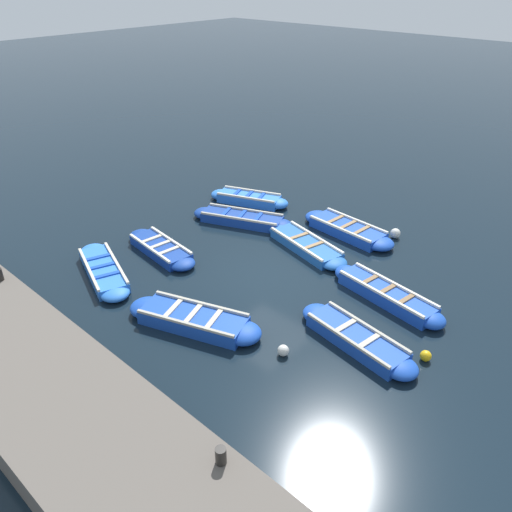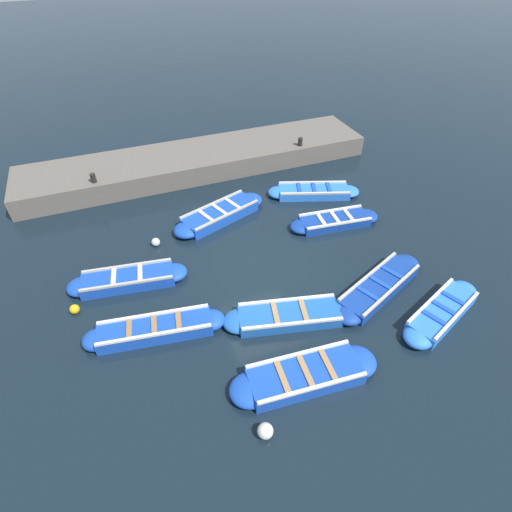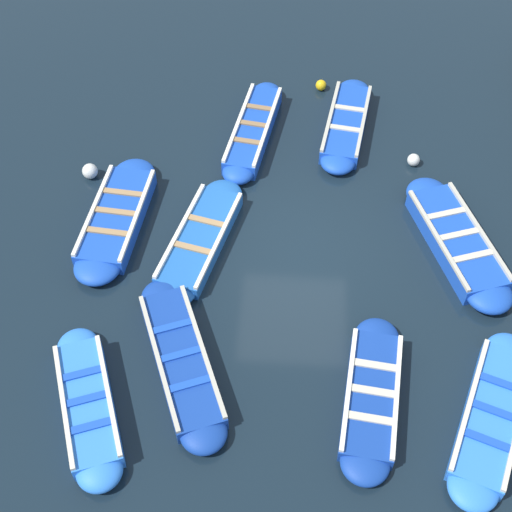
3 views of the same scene
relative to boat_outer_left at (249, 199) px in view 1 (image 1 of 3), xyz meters
name	(u,v)px [view 1 (image 1 of 3)]	position (x,y,z in m)	size (l,w,h in m)	color
ground_plane	(266,273)	(3.50, 3.97, -0.19)	(120.00, 120.00, 0.00)	black
boat_outer_left	(249,199)	(0.00, 0.00, 0.00)	(1.91, 3.33, 0.43)	blue
boat_near_quay	(387,295)	(2.29, 7.48, 0.01)	(1.28, 3.79, 0.44)	#1947B7
boat_centre	(161,249)	(4.90, 0.55, -0.03)	(1.20, 3.41, 0.38)	navy
boat_broadside	(356,339)	(4.51, 7.88, -0.01)	(1.32, 3.62, 0.42)	#1947B7
boat_stern_in	(242,219)	(1.48, 1.02, -0.01)	(2.23, 3.86, 0.41)	navy
boat_alongside	(194,320)	(6.76, 4.27, 0.01)	(2.17, 3.91, 0.46)	#1947B7
boat_bow_out	(306,245)	(1.45, 3.96, -0.03)	(1.71, 3.78, 0.37)	#1E59AD
boat_end_of_row	(103,270)	(6.95, 0.32, -0.02)	(2.02, 3.70, 0.39)	blue
boat_tucked	(348,230)	(-0.39, 4.41, 0.00)	(1.27, 3.77, 0.43)	#1947B7
quay_wall	(45,391)	(10.74, 3.97, 0.23)	(2.87, 14.82, 0.83)	#605951
bollard_mid_north	(221,456)	(9.65, 8.30, 0.82)	(0.20, 0.20, 0.35)	black
buoy_orange_near	(283,351)	(6.06, 6.77, -0.04)	(0.29, 0.29, 0.29)	silver
buoy_yellow_far	(426,356)	(3.89, 9.44, -0.05)	(0.27, 0.27, 0.27)	#EAB214
buoy_white_drifting	(395,233)	(-1.29, 5.81, -0.01)	(0.35, 0.35, 0.35)	silver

